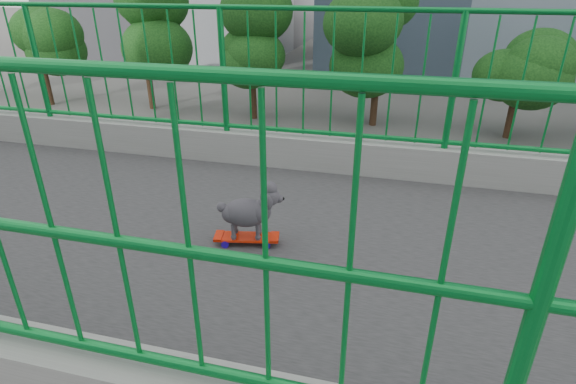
# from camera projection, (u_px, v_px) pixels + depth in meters

# --- Properties ---
(road) EXTENTS (18.00, 90.00, 0.02)m
(road) POSITION_uv_depth(u_px,v_px,m) (249.00, 209.00, 18.48)
(road) COLOR black
(road) RESTS_ON ground
(street_trees) EXTENTS (5.30, 60.40, 7.26)m
(street_trees) POSITION_uv_depth(u_px,v_px,m) (330.00, 48.00, 27.60)
(street_trees) COLOR black
(street_trees) RESTS_ON ground
(skateboard) EXTENTS (0.21, 0.45, 0.06)m
(skateboard) POSITION_uv_depth(u_px,v_px,m) (247.00, 238.00, 3.01)
(skateboard) COLOR red
(skateboard) RESTS_ON footbridge
(poodle) EXTENTS (0.24, 0.44, 0.37)m
(poodle) POSITION_uv_depth(u_px,v_px,m) (249.00, 210.00, 2.91)
(poodle) COLOR #29272B
(poodle) RESTS_ON skateboard
(car_3) EXTENTS (2.02, 4.97, 1.44)m
(car_3) POSITION_uv_depth(u_px,v_px,m) (558.00, 198.00, 17.76)
(car_3) COLOR #A1A0A6
(car_3) RESTS_ON ground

